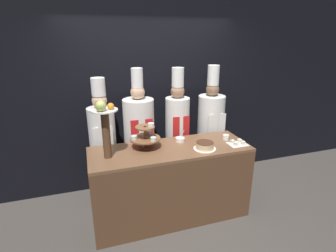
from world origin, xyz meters
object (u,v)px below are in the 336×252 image
Objects in this scene: cup_white at (226,137)px; chef_left at (103,138)px; cake_square_tray at (238,143)px; chef_center_left at (139,132)px; fruit_pedestal at (105,122)px; serving_bowl_far at (180,139)px; chef_center_right at (177,127)px; chef_right at (211,124)px; cake_round at (205,146)px; tiered_stand at (146,136)px.

chef_left is (-1.53, 0.55, -0.03)m from cup_white.
chef_center_left reaches higher than cake_square_tray.
cup_white is at bearing 2.61° from fruit_pedestal.
serving_bowl_far is 0.08× the size of chef_center_left.
cup_white is at bearing -49.43° from chef_center_right.
cake_square_tray is 0.74m from chef_right.
cake_round is 3.33× the size of cup_white.
fruit_pedestal is 8.22× the size of cup_white.
tiered_stand reaches higher than cup_white.
fruit_pedestal is 0.36× the size of chef_center_right.
chef_center_left reaches higher than fruit_pedestal.
cake_round is 0.37m from serving_bowl_far.
chef_center_right is at bearing 30.70° from fruit_pedestal.
chef_center_right is (1.05, -0.00, 0.04)m from chef_left.
cake_square_tray is (1.58, -0.12, -0.40)m from fruit_pedestal.
chef_center_left is at bearing 51.73° from fruit_pedestal.
serving_bowl_far is 0.62m from chef_center_left.
serving_bowl_far is at bearing 122.64° from cake_round.
fruit_pedestal is at bearing -168.35° from serving_bowl_far.
tiered_stand is 4.52× the size of cup_white.
chef_center_left reaches higher than cake_round.
cake_round is (0.66, -0.25, -0.11)m from tiered_stand.
chef_left is 0.95× the size of chef_center_right.
tiered_stand is 1.06m from cup_white.
chef_right is (1.11, 0.49, -0.13)m from tiered_stand.
chef_center_left is at bearing -180.00° from chef_right.
cake_round is at bearing -121.24° from chef_right.
cake_round is 0.15× the size of chef_right.
tiered_stand reaches higher than cake_square_tray.
chef_center_right is (0.12, 0.43, 0.02)m from serving_bowl_far.
serving_bowl_far is at bearing -105.14° from chef_center_right.
chef_center_left is at bearing 151.79° from cup_white.
chef_center_right is (0.56, 0.00, 0.02)m from chef_center_left.
cake_round is 0.98m from chef_center_left.
cake_round is at bearing -154.30° from cup_white.
fruit_pedestal reaches higher than tiered_stand.
cup_white is at bearing 107.50° from cake_square_tray.
tiered_stand reaches higher than serving_bowl_far.
chef_center_left is at bearing -179.99° from chef_center_right.
cake_square_tray is 0.12× the size of chef_center_left.
chef_center_left is 0.56m from chef_center_right.
fruit_pedestal is 0.75m from chef_left.
tiered_stand is 1.36× the size of cake_round.
cup_white is 0.05× the size of chef_left.
cup_white is 0.04× the size of chef_center_left.
chef_center_left is (-0.44, 0.43, -0.00)m from serving_bowl_far.
chef_left is at bearing 155.27° from serving_bowl_far.
fruit_pedestal is at bearing -177.39° from cup_white.
chef_left is (-1.59, 0.74, -0.01)m from cake_square_tray.
chef_right reaches higher than serving_bowl_far.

